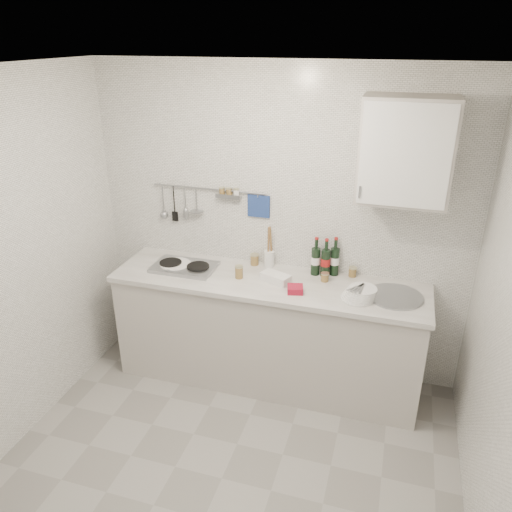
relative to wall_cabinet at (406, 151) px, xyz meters
The scene contains 16 objects.
floor 2.47m from the wall_cabinet, 126.42° to the right, with size 3.00×3.00×0.00m, color gray.
ceiling 1.61m from the wall_cabinet, 126.42° to the right, with size 3.00×3.00×0.00m, color silver.
back_wall 1.15m from the wall_cabinet, 168.67° to the left, with size 3.00×0.02×2.50m, color silver.
counter 1.76m from the wall_cabinet, behind, with size 2.44×0.64×0.96m.
wall_rail 1.59m from the wall_cabinet, behind, with size 0.98×0.09×0.34m.
wall_cabinet is the anchor object (origin of this frame).
plate_stack_hob 1.97m from the wall_cabinet, behind, with size 0.27×0.26×0.03m.
plate_stack_sink 1.03m from the wall_cabinet, 131.61° to the right, with size 0.25×0.24×0.09m.
wine_bottles 1.01m from the wall_cabinet, 169.15° to the left, with size 0.22×0.12×0.31m.
butter_dish 1.31m from the wall_cabinet, behind, with size 0.22×0.11×0.07m, color white.
strawberry_punnet 1.23m from the wall_cabinet, 159.12° to the right, with size 0.11×0.11×0.05m, color #B81431.
utensil_crock 1.35m from the wall_cabinet, behind, with size 0.09×0.09×0.35m.
jar_a 1.47m from the wall_cabinet, behind, with size 0.07×0.07×0.09m.
jar_b 1.04m from the wall_cabinet, 155.47° to the left, with size 0.06×0.06×0.08m.
jar_c 1.10m from the wall_cabinet, behind, with size 0.06×0.06×0.07m.
jar_d 1.50m from the wall_cabinet, behind, with size 0.06×0.06×0.10m.
Camera 1 is at (0.90, -2.21, 2.67)m, focal length 35.00 mm.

